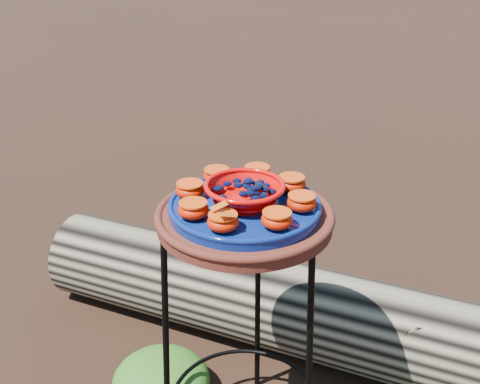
% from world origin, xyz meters
% --- Properties ---
extents(plant_stand, '(0.44, 0.44, 0.70)m').
position_xyz_m(plant_stand, '(0.00, 0.00, 0.35)').
color(plant_stand, black).
rests_on(plant_stand, ground).
extents(terracotta_saucer, '(0.41, 0.41, 0.03)m').
position_xyz_m(terracotta_saucer, '(0.00, 0.00, 0.72)').
color(terracotta_saucer, '#451D13').
rests_on(terracotta_saucer, plant_stand).
extents(cobalt_plate, '(0.35, 0.35, 0.02)m').
position_xyz_m(cobalt_plate, '(0.00, 0.00, 0.75)').
color(cobalt_plate, '#051036').
rests_on(cobalt_plate, terracotta_saucer).
extents(red_bowl, '(0.18, 0.18, 0.05)m').
position_xyz_m(red_bowl, '(0.00, 0.00, 0.78)').
color(red_bowl, red).
rests_on(red_bowl, cobalt_plate).
extents(glass_gems, '(0.14, 0.14, 0.02)m').
position_xyz_m(glass_gems, '(0.00, 0.00, 0.82)').
color(glass_gems, black).
rests_on(glass_gems, red_bowl).
extents(orange_half_0, '(0.07, 0.07, 0.04)m').
position_xyz_m(orange_half_0, '(-0.02, -0.13, 0.78)').
color(orange_half_0, '#BC0600').
rests_on(orange_half_0, cobalt_plate).
extents(orange_half_1, '(0.07, 0.07, 0.04)m').
position_xyz_m(orange_half_1, '(0.09, -0.10, 0.78)').
color(orange_half_1, '#BC0600').
rests_on(orange_half_1, cobalt_plate).
extents(orange_half_2, '(0.07, 0.07, 0.04)m').
position_xyz_m(orange_half_2, '(0.13, -0.01, 0.78)').
color(orange_half_2, '#BC0600').
rests_on(orange_half_2, cobalt_plate).
extents(orange_half_3, '(0.07, 0.07, 0.04)m').
position_xyz_m(orange_half_3, '(0.10, 0.09, 0.78)').
color(orange_half_3, '#BC0600').
rests_on(orange_half_3, cobalt_plate).
extents(orange_half_4, '(0.07, 0.07, 0.04)m').
position_xyz_m(orange_half_4, '(0.01, 0.13, 0.78)').
color(orange_half_4, '#BC0600').
rests_on(orange_half_4, cobalt_plate).
extents(orange_half_5, '(0.07, 0.07, 0.04)m').
position_xyz_m(orange_half_5, '(-0.09, 0.10, 0.78)').
color(orange_half_5, '#BC0600').
rests_on(orange_half_5, cobalt_plate).
extents(orange_half_6, '(0.07, 0.07, 0.04)m').
position_xyz_m(orange_half_6, '(-0.13, 0.01, 0.78)').
color(orange_half_6, '#BC0600').
rests_on(orange_half_6, cobalt_plate).
extents(orange_half_7, '(0.07, 0.07, 0.04)m').
position_xyz_m(orange_half_7, '(-0.10, -0.09, 0.78)').
color(orange_half_7, '#BC0600').
rests_on(orange_half_7, cobalt_plate).
extents(butterfly, '(0.09, 0.08, 0.01)m').
position_xyz_m(butterfly, '(-0.02, -0.13, 0.80)').
color(butterfly, '#B94D0E').
rests_on(butterfly, orange_half_0).
extents(driftwood_log, '(1.70, 0.77, 0.31)m').
position_xyz_m(driftwood_log, '(0.01, 0.45, 0.15)').
color(driftwood_log, black).
rests_on(driftwood_log, ground).
extents(foliage_left, '(0.30, 0.30, 0.15)m').
position_xyz_m(foliage_left, '(-0.28, 0.10, 0.07)').
color(foliage_left, '#275917').
rests_on(foliage_left, ground).
extents(foliage_back, '(0.36, 0.36, 0.18)m').
position_xyz_m(foliage_back, '(-0.08, 0.61, 0.09)').
color(foliage_back, '#275917').
rests_on(foliage_back, ground).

